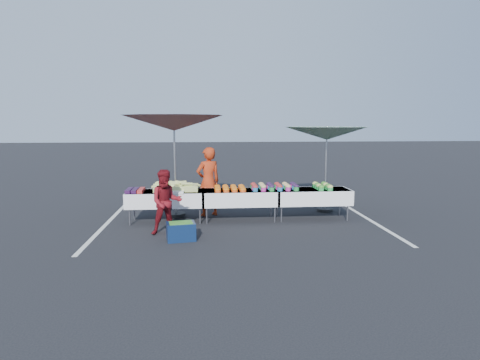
{
  "coord_description": "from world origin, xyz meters",
  "views": [
    {
      "loc": [
        -0.81,
        -9.64,
        2.39
      ],
      "look_at": [
        0.0,
        0.0,
        1.0
      ],
      "focal_mm": 30.0,
      "sensor_mm": 36.0,
      "label": 1
    }
  ],
  "objects": [
    {
      "name": "stripe_left",
      "position": [
        -3.2,
        0.0,
        0.0
      ],
      "size": [
        0.1,
        5.0,
        0.0
      ],
      "primitive_type": "cube",
      "color": "silver",
      "rests_on": "ground"
    },
    {
      "name": "table_center",
      "position": [
        0.0,
        0.0,
        0.58
      ],
      "size": [
        1.86,
        0.81,
        0.75
      ],
      "color": "white",
      "rests_on": "ground"
    },
    {
      "name": "potato_cups",
      "position": [
        0.85,
        0.0,
        0.83
      ],
      "size": [
        1.14,
        0.58,
        0.16
      ],
      "color": "teal",
      "rests_on": "table_right"
    },
    {
      "name": "umbrella_left",
      "position": [
        -1.61,
        0.52,
        2.36
      ],
      "size": [
        3.11,
        3.11,
        2.6
      ],
      "rotation": [
        0.0,
        0.0,
        0.26
      ],
      "color": "black",
      "rests_on": "ground"
    },
    {
      "name": "corn_pile",
      "position": [
        -1.56,
        0.04,
        0.84
      ],
      "size": [
        1.16,
        0.57,
        0.26
      ],
      "color": "#C6C766",
      "rests_on": "table_left"
    },
    {
      "name": "stripe_right",
      "position": [
        3.2,
        0.0,
        0.0
      ],
      "size": [
        0.1,
        5.0,
        0.0
      ],
      "primitive_type": "cube",
      "color": "silver",
      "rests_on": "ground"
    },
    {
      "name": "storage_bin",
      "position": [
        -1.35,
        -1.6,
        0.19
      ],
      "size": [
        0.63,
        0.5,
        0.37
      ],
      "rotation": [
        0.0,
        0.0,
        0.17
      ],
      "color": "#0C1D3F",
      "rests_on": "ground"
    },
    {
      "name": "table_right",
      "position": [
        1.8,
        0.0,
        0.58
      ],
      "size": [
        1.86,
        0.81,
        0.75
      ],
      "color": "white",
      "rests_on": "ground"
    },
    {
      "name": "umbrella_right",
      "position": [
        2.38,
        0.8,
        2.09
      ],
      "size": [
        2.34,
        2.34,
        2.3
      ],
      "rotation": [
        0.0,
        0.0,
        -0.04
      ],
      "color": "black",
      "rests_on": "ground"
    },
    {
      "name": "ground",
      "position": [
        0.0,
        0.0,
        0.0
      ],
      "size": [
        80.0,
        80.0,
        0.0
      ],
      "primitive_type": "plane",
      "color": "black"
    },
    {
      "name": "vendor",
      "position": [
        -0.77,
        0.55,
        0.89
      ],
      "size": [
        0.76,
        0.65,
        1.77
      ],
      "primitive_type": "imported",
      "rotation": [
        0.0,
        0.0,
        3.57
      ],
      "color": "#A83013",
      "rests_on": "ground"
    },
    {
      "name": "customer",
      "position": [
        -1.68,
        -1.12,
        0.7
      ],
      "size": [
        0.77,
        0.65,
        1.4
      ],
      "primitive_type": "imported",
      "rotation": [
        0.0,
        0.0,
        0.18
      ],
      "color": "maroon",
      "rests_on": "ground"
    },
    {
      "name": "table_left",
      "position": [
        -1.8,
        0.0,
        0.58
      ],
      "size": [
        1.86,
        0.81,
        0.75
      ],
      "color": "white",
      "rests_on": "ground"
    },
    {
      "name": "plastic_bags",
      "position": [
        -1.5,
        -0.3,
        0.78
      ],
      "size": [
        0.3,
        0.25,
        0.05
      ],
      "primitive_type": "cube",
      "color": "white",
      "rests_on": "table_left"
    },
    {
      "name": "carrot_bowls",
      "position": [
        -0.25,
        -0.01,
        0.8
      ],
      "size": [
        0.75,
        0.69,
        0.11
      ],
      "color": "#D14817",
      "rests_on": "table_center"
    },
    {
      "name": "berry_punnets",
      "position": [
        -2.51,
        -0.06,
        0.79
      ],
      "size": [
        0.4,
        0.54,
        0.08
      ],
      "color": "black",
      "rests_on": "table_left"
    },
    {
      "name": "bean_baskets",
      "position": [
        2.06,
        -0.01,
        0.82
      ],
      "size": [
        0.36,
        0.68,
        0.15
      ],
      "color": "#238D3C",
      "rests_on": "table_right"
    }
  ]
}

